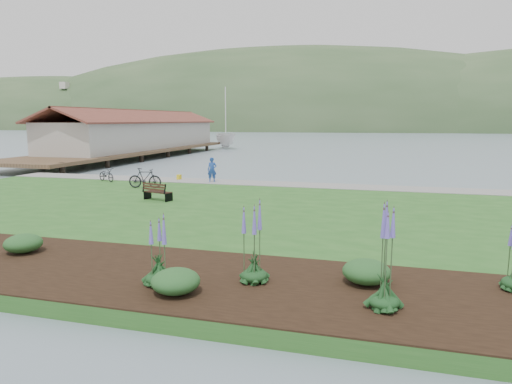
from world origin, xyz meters
TOP-DOWN VIEW (x-y plane):
  - ground at (0.00, 0.00)m, footprint 600.00×600.00m
  - lawn at (0.00, -2.00)m, footprint 34.00×20.00m
  - shoreline_path at (0.00, 6.90)m, footprint 34.00×2.20m
  - garden_bed at (3.00, -9.80)m, footprint 24.00×4.40m
  - far_hillside at (20.00, 170.00)m, footprint 580.00×80.00m
  - pier_pavilion at (-20.00, 27.52)m, footprint 8.00×36.00m
  - park_bench at (-3.05, -0.17)m, footprint 1.54×0.95m
  - person at (-2.81, 6.62)m, footprint 0.76×0.61m
  - bicycle_a at (-9.42, 5.25)m, footprint 1.22×1.70m
  - bicycle_b at (-5.62, 3.32)m, footprint 0.86×1.95m
  - sailboat at (-15.47, 45.08)m, footprint 15.13×15.19m
  - pannier at (-5.34, 7.20)m, footprint 0.24×0.34m
  - echium_0 at (2.50, -10.56)m, footprint 0.62×0.62m
  - echium_1 at (4.57, -9.76)m, footprint 0.62×0.62m
  - echium_2 at (7.54, -10.56)m, footprint 0.62×0.62m
  - shrub_0 at (-2.54, -9.21)m, footprint 1.06×1.06m
  - shrub_1 at (3.10, -10.91)m, footprint 1.09×1.09m
  - shrub_2 at (7.13, -9.14)m, footprint 1.12×1.12m

SIDE VIEW (x-z plane):
  - ground at x=0.00m, z-range 0.00..0.00m
  - far_hillside at x=20.00m, z-range -19.00..19.00m
  - sailboat at x=-15.47m, z-range -14.45..14.45m
  - lawn at x=0.00m, z-range 0.00..0.40m
  - shoreline_path at x=0.00m, z-range 0.40..0.43m
  - garden_bed at x=3.00m, z-range 0.40..0.44m
  - pannier at x=-5.34m, z-range 0.40..0.73m
  - shrub_0 at x=-2.54m, z-range 0.44..0.97m
  - shrub_1 at x=3.10m, z-range 0.44..0.98m
  - shrub_2 at x=7.13m, z-range 0.44..1.00m
  - bicycle_a at x=-9.42m, z-range 0.40..1.25m
  - park_bench at x=-3.05m, z-range 0.40..1.29m
  - bicycle_b at x=-5.62m, z-range 0.40..1.54m
  - echium_0 at x=2.50m, z-range 0.21..1.94m
  - person at x=-2.81m, z-range 0.40..2.22m
  - echium_1 at x=4.57m, z-range 0.24..2.42m
  - echium_2 at x=7.54m, z-range 0.23..2.60m
  - pier_pavilion at x=-20.00m, z-range -0.06..5.34m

